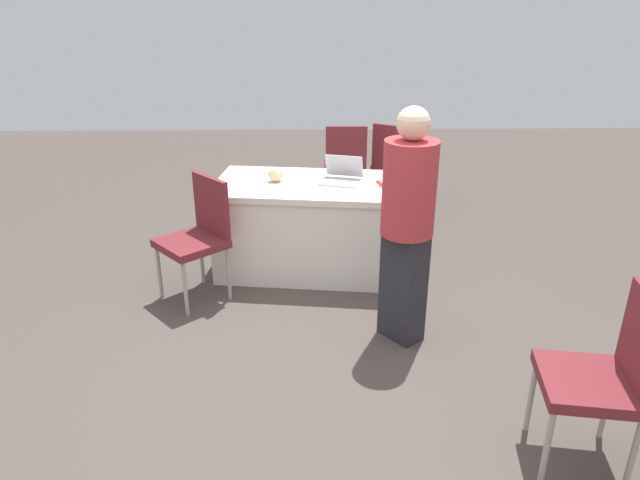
% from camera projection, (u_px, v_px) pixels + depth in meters
% --- Properties ---
extents(ground_plane, '(14.40, 14.40, 0.00)m').
position_uv_depth(ground_plane, '(318.00, 373.00, 3.59)').
color(ground_plane, '#4C423D').
extents(table_foreground, '(1.80, 1.09, 0.77)m').
position_uv_depth(table_foreground, '(318.00, 226.00, 4.86)').
color(table_foreground, silver).
rests_on(table_foreground, ground).
extents(chair_near_front, '(0.51, 0.51, 0.95)m').
position_uv_depth(chair_near_front, '(606.00, 372.00, 2.71)').
color(chair_near_front, '#9E9993').
rests_on(chair_near_front, ground).
extents(chair_tucked_right, '(0.62, 0.62, 0.94)m').
position_uv_depth(chair_tucked_right, '(199.00, 232.00, 4.33)').
color(chair_tucked_right, '#9E9993').
rests_on(chair_tucked_right, ground).
extents(chair_aisle, '(0.44, 0.44, 0.98)m').
position_uv_depth(chair_aisle, '(345.00, 163.00, 6.03)').
color(chair_aisle, '#9E9993').
rests_on(chair_aisle, ground).
extents(chair_by_pillar, '(0.60, 0.60, 0.95)m').
position_uv_depth(chair_by_pillar, '(395.00, 161.00, 6.18)').
color(chair_by_pillar, '#9E9993').
rests_on(chair_by_pillar, ground).
extents(person_presenter, '(0.48, 0.48, 1.58)m').
position_uv_depth(person_presenter, '(407.00, 218.00, 3.65)').
color(person_presenter, '#26262D').
rests_on(person_presenter, ground).
extents(laptop_silver, '(0.39, 0.37, 0.21)m').
position_uv_depth(laptop_silver, '(341.00, 177.00, 4.72)').
color(laptop_silver, silver).
rests_on(laptop_silver, table_foreground).
extents(yarn_ball, '(0.12, 0.12, 0.12)m').
position_uv_depth(yarn_ball, '(275.00, 175.00, 4.72)').
color(yarn_ball, beige).
rests_on(yarn_ball, table_foreground).
extents(scissors_red, '(0.07, 0.18, 0.01)m').
position_uv_depth(scissors_red, '(380.00, 184.00, 4.66)').
color(scissors_red, red).
rests_on(scissors_red, table_foreground).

